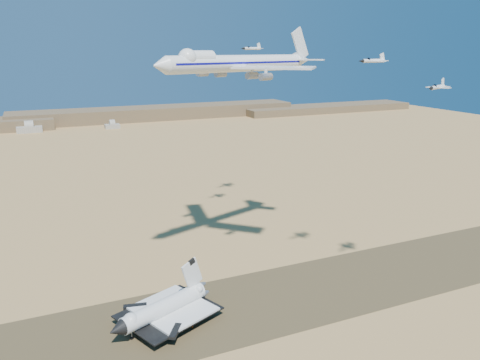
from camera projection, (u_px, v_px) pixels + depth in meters
name	position (u px, v px, depth m)	size (l,w,h in m)	color
ground	(205.00, 315.00, 182.52)	(1200.00, 1200.00, 0.00)	#AE804D
runway	(205.00, 315.00, 182.51)	(600.00, 50.00, 0.06)	brown
ridgeline	(124.00, 117.00, 670.65)	(960.00, 90.00, 18.00)	brown
hangars	(26.00, 130.00, 578.09)	(200.50, 29.50, 30.00)	#A29C90
shuttle	(163.00, 309.00, 175.59)	(44.68, 37.60, 21.74)	silver
carrier_747	(235.00, 63.00, 198.99)	(88.76, 65.68, 22.38)	white
crew_a	(190.00, 325.00, 174.14)	(0.67, 0.44, 1.85)	#BB500B
crew_b	(192.00, 326.00, 173.33)	(0.86, 0.50, 1.77)	#BB500B
crew_c	(191.00, 323.00, 175.56)	(1.03, 0.53, 1.75)	#BB500B
chase_jet_a	(373.00, 61.00, 175.36)	(14.68, 8.37, 3.71)	white
chase_jet_b	(437.00, 87.00, 168.46)	(14.69, 9.19, 3.83)	white
chase_jet_c	(240.00, 65.00, 250.13)	(14.34, 8.20, 3.62)	white
chase_jet_d	(252.00, 48.00, 267.99)	(15.93, 9.41, 4.09)	white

